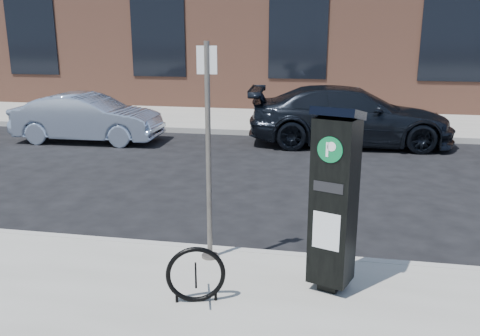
% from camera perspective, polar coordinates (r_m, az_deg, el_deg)
% --- Properties ---
extents(ground, '(120.00, 120.00, 0.00)m').
position_cam_1_polar(ground, '(6.72, -2.30, -10.07)').
color(ground, black).
rests_on(ground, ground).
extents(sidewalk_far, '(60.00, 12.00, 0.15)m').
position_cam_1_polar(sidewalk_far, '(20.16, 6.75, 7.10)').
color(sidewalk_far, gray).
rests_on(sidewalk_far, ground).
extents(curb_near, '(60.00, 0.12, 0.16)m').
position_cam_1_polar(curb_near, '(6.67, -2.35, -9.56)').
color(curb_near, '#9E9B93').
rests_on(curb_near, ground).
extents(curb_far, '(60.00, 0.12, 0.16)m').
position_cam_1_polar(curb_far, '(14.28, 4.96, 3.84)').
color(curb_far, '#9E9B93').
rests_on(curb_far, ground).
extents(building, '(28.00, 10.05, 8.25)m').
position_cam_1_polar(building, '(22.99, 7.66, 18.23)').
color(building, '#8E5640').
rests_on(building, ground).
extents(parking_kiosk, '(0.57, 0.54, 2.00)m').
position_cam_1_polar(parking_kiosk, '(5.36, 10.51, -3.42)').
color(parking_kiosk, black).
rests_on(parking_kiosk, sidewalk_near).
extents(sign_pole, '(0.23, 0.21, 2.60)m').
position_cam_1_polar(sign_pole, '(5.97, -3.56, 1.38)').
color(sign_pole, '#5F5954').
rests_on(sign_pole, sidewalk_near).
extents(bike_rack, '(0.60, 0.22, 0.61)m').
position_cam_1_polar(bike_rack, '(5.32, -4.99, -11.87)').
color(bike_rack, black).
rests_on(bike_rack, sidewalk_near).
extents(car_silver, '(3.90, 1.48, 1.27)m').
position_cam_1_polar(car_silver, '(14.08, -16.73, 5.41)').
color(car_silver, '#99A9C2').
rests_on(car_silver, ground).
extents(car_dark, '(5.30, 2.48, 1.50)m').
position_cam_1_polar(car_dark, '(13.40, 12.22, 5.74)').
color(car_dark, black).
rests_on(car_dark, ground).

